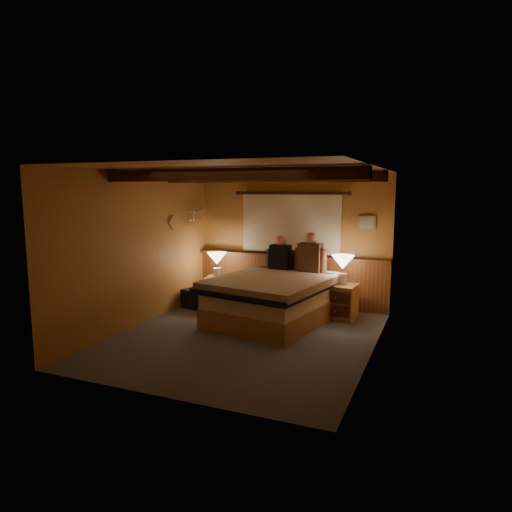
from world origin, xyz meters
The scene contains 19 objects.
floor centered at (0.00, 0.00, 0.00)m, with size 4.20×4.20×0.00m, color #525861.
ceiling centered at (0.00, 0.00, 2.40)m, with size 4.20×4.20×0.00m, color tan.
wall_back centered at (0.00, 2.10, 1.20)m, with size 3.60×3.60×0.00m, color #C18145.
wall_left centered at (-1.80, 0.00, 1.20)m, with size 4.20×4.20×0.00m, color #C18145.
wall_right centered at (1.80, 0.00, 1.20)m, with size 4.20×4.20×0.00m, color #C18145.
wall_front centered at (0.00, -2.10, 1.20)m, with size 3.60×3.60×0.00m, color #C18145.
wainscot centered at (0.00, 2.04, 0.49)m, with size 3.60×0.23×0.94m.
curtain_window centered at (0.00, 2.03, 1.52)m, with size 2.18×0.09×1.11m.
ceiling_beams centered at (0.00, 0.15, 2.31)m, with size 3.60×1.65×0.16m.
coat_rail centered at (-1.72, 1.58, 1.67)m, with size 0.05×0.55×0.24m.
framed_print centered at (1.35, 2.08, 1.55)m, with size 0.30×0.04×0.25m.
bed centered at (0.09, 0.93, 0.38)m, with size 1.95×2.36×0.72m.
nightstand_left centered at (-1.25, 1.57, 0.25)m, with size 0.53×0.50×0.50m.
nightstand_right centered at (1.05, 1.51, 0.28)m, with size 0.55×0.51×0.56m.
lamp_left centered at (-1.26, 1.54, 0.83)m, with size 0.36×0.36×0.46m.
lamp_right centered at (1.08, 1.52, 0.91)m, with size 0.38×0.38×0.49m.
person_left centered at (-0.06, 1.67, 0.96)m, with size 0.51×0.22×0.63m.
person_right centered at (0.49, 1.63, 1.00)m, with size 0.58×0.26×0.70m.
duffel_bag centered at (-1.44, 1.13, 0.17)m, with size 0.63×0.47×0.40m.
Camera 1 is at (2.59, -5.84, 2.14)m, focal length 32.00 mm.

